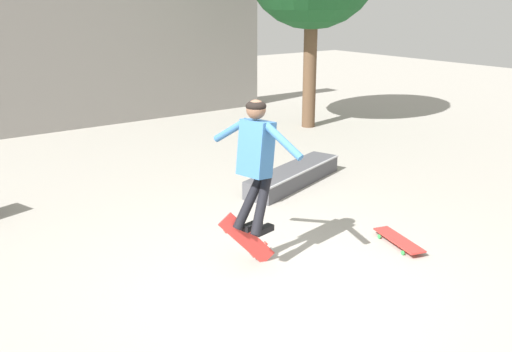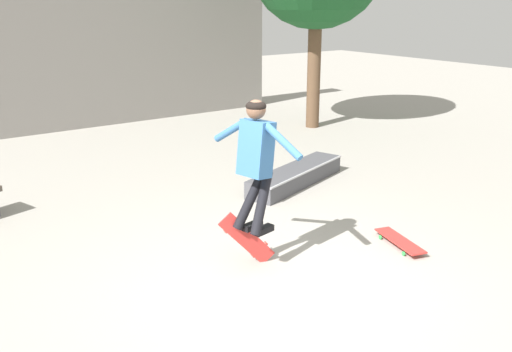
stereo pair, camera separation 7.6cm
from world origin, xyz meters
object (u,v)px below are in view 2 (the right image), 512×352
at_px(skater, 256,155).
at_px(skateboard_flipping, 247,239).
at_px(skate_ledge, 296,176).
at_px(skateboard_resting, 400,241).

distance_m(skater, skateboard_flipping, 1.01).
relative_size(skate_ledge, skateboard_flipping, 3.18).
bearing_deg(skateboard_flipping, skateboard_resting, -2.50).
height_order(skateboard_flipping, skateboard_resting, skateboard_flipping).
bearing_deg(skater, skateboard_resting, -30.15).
distance_m(skateboard_flipping, skateboard_resting, 1.96).
distance_m(skate_ledge, skateboard_resting, 2.68).
xyz_separation_m(skate_ledge, skateboard_resting, (-0.50, -2.63, -0.07)).
relative_size(skateboard_flipping, skateboard_resting, 0.82).
bearing_deg(skater, skate_ledge, 30.48).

